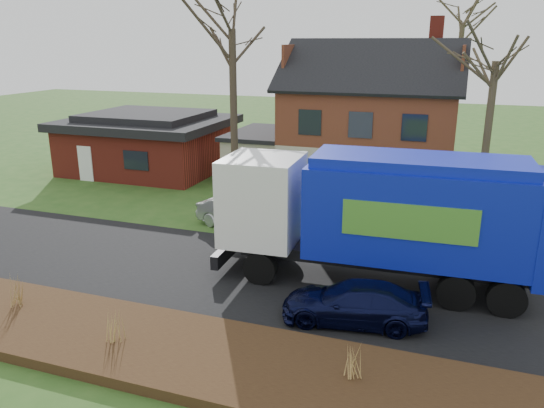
% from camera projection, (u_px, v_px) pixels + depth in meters
% --- Properties ---
extents(ground, '(120.00, 120.00, 0.00)m').
position_uv_depth(ground, '(247.00, 275.00, 18.85)').
color(ground, '#2B531B').
rests_on(ground, ground).
extents(road, '(80.00, 7.00, 0.02)m').
position_uv_depth(road, '(247.00, 275.00, 18.85)').
color(road, black).
rests_on(road, ground).
extents(mulch_verge, '(80.00, 3.50, 0.30)m').
position_uv_depth(mulch_verge, '(173.00, 350.00, 14.03)').
color(mulch_verge, black).
rests_on(mulch_verge, ground).
extents(main_house, '(12.95, 8.95, 9.26)m').
position_uv_depth(main_house, '(363.00, 115.00, 29.73)').
color(main_house, beige).
rests_on(main_house, ground).
extents(ranch_house, '(9.80, 8.20, 3.70)m').
position_uv_depth(ranch_house, '(148.00, 142.00, 33.83)').
color(ranch_house, maroon).
rests_on(ranch_house, ground).
extents(garbage_truck, '(10.64, 3.26, 4.51)m').
position_uv_depth(garbage_truck, '(381.00, 211.00, 17.49)').
color(garbage_truck, black).
rests_on(garbage_truck, ground).
extents(silver_sedan, '(4.43, 2.69, 1.38)m').
position_uv_depth(silver_sedan, '(241.00, 214.00, 23.34)').
color(silver_sedan, '#999DA1').
rests_on(silver_sedan, ground).
extents(navy_wagon, '(4.45, 2.30, 1.23)m').
position_uv_depth(navy_wagon, '(354.00, 303.00, 15.58)').
color(navy_wagon, black).
rests_on(navy_wagon, ground).
extents(tree_front_west, '(3.99, 3.99, 11.86)m').
position_uv_depth(tree_front_west, '(231.00, 0.00, 24.39)').
color(tree_front_west, '#3B3023').
rests_on(tree_front_west, ground).
extents(tree_front_east, '(3.69, 3.69, 10.26)m').
position_uv_depth(tree_front_east, '(500.00, 32.00, 21.98)').
color(tree_front_east, '#473B2A').
rests_on(tree_front_east, ground).
extents(tree_back, '(3.87, 3.87, 12.25)m').
position_uv_depth(tree_back, '(465.00, 5.00, 34.08)').
color(tree_back, '#453C29').
rests_on(tree_back, ground).
extents(grass_clump_west, '(0.37, 0.30, 0.98)m').
position_uv_depth(grass_clump_west, '(16.00, 292.00, 15.90)').
color(grass_clump_west, olive).
rests_on(grass_clump_west, mulch_verge).
extents(grass_clump_mid, '(0.32, 0.26, 0.89)m').
position_uv_depth(grass_clump_mid, '(115.00, 326.00, 14.06)').
color(grass_clump_mid, tan).
rests_on(grass_clump_mid, mulch_verge).
extents(grass_clump_east, '(0.34, 0.28, 0.85)m').
position_uv_depth(grass_clump_east, '(353.00, 361.00, 12.55)').
color(grass_clump_east, tan).
rests_on(grass_clump_east, mulch_verge).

